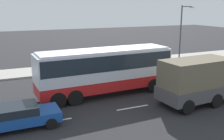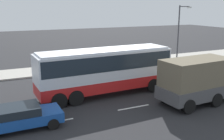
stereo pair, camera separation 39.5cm
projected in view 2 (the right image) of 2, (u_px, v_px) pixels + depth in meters
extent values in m
plane|color=#28282B|center=(118.00, 92.00, 21.11)|extent=(120.00, 120.00, 0.00)
cube|color=#A8A399|center=(81.00, 67.00, 29.42)|extent=(80.00, 4.00, 0.15)
cube|color=white|center=(54.00, 122.00, 15.70)|extent=(2.40, 0.16, 0.01)
cube|color=white|center=(134.00, 107.00, 17.97)|extent=(2.40, 0.16, 0.01)
cube|color=red|center=(105.00, 83.00, 20.44)|extent=(10.60, 2.95, 0.82)
cube|color=silver|center=(105.00, 64.00, 20.10)|extent=(10.60, 2.95, 2.07)
cube|color=#1E2833|center=(105.00, 60.00, 20.02)|extent=(10.39, 2.98, 1.14)
cube|color=#1E2833|center=(160.00, 57.00, 22.39)|extent=(0.21, 2.37, 1.66)
cube|color=silver|center=(105.00, 50.00, 19.84)|extent=(10.18, 2.78, 0.12)
cylinder|color=black|center=(137.00, 78.00, 23.23)|extent=(1.11, 0.34, 1.10)
cylinder|color=black|center=(153.00, 85.00, 21.09)|extent=(1.11, 0.34, 1.10)
cylinder|color=black|center=(65.00, 88.00, 20.33)|extent=(1.11, 0.34, 1.10)
cylinder|color=black|center=(76.00, 98.00, 18.19)|extent=(1.11, 0.34, 1.10)
cylinder|color=black|center=(50.00, 91.00, 19.80)|extent=(1.11, 0.34, 1.10)
cylinder|color=black|center=(59.00, 101.00, 17.66)|extent=(1.11, 0.34, 1.10)
cube|color=#4C4C4F|center=(195.00, 91.00, 18.54)|extent=(5.44, 2.77, 0.90)
cube|color=#6B604C|center=(197.00, 72.00, 18.22)|extent=(5.22, 2.66, 1.83)
cylinder|color=black|center=(218.00, 85.00, 21.40)|extent=(0.97, 0.34, 0.96)
cylinder|color=black|center=(191.00, 91.00, 20.03)|extent=(0.97, 0.34, 0.96)
cylinder|color=black|center=(216.00, 100.00, 18.01)|extent=(0.97, 0.34, 0.96)
cylinder|color=black|center=(165.00, 96.00, 18.85)|extent=(0.97, 0.34, 0.96)
cylinder|color=black|center=(189.00, 107.00, 16.83)|extent=(0.97, 0.34, 0.96)
cube|color=#194799|center=(20.00, 119.00, 14.74)|extent=(4.59, 1.90, 0.57)
cube|color=black|center=(16.00, 111.00, 14.54)|extent=(2.53, 1.75, 0.46)
cylinder|color=black|center=(47.00, 113.00, 16.28)|extent=(0.64, 0.20, 0.64)
cylinder|color=black|center=(53.00, 124.00, 14.69)|extent=(0.64, 0.20, 0.64)
cylinder|color=#38334C|center=(138.00, 58.00, 32.18)|extent=(0.14, 0.14, 0.87)
cylinder|color=#38334C|center=(139.00, 58.00, 32.21)|extent=(0.14, 0.14, 0.87)
cylinder|color=#B2333F|center=(138.00, 52.00, 32.02)|extent=(0.32, 0.32, 0.65)
sphere|color=tan|center=(139.00, 48.00, 31.91)|extent=(0.24, 0.24, 0.24)
cylinder|color=black|center=(113.00, 63.00, 29.54)|extent=(0.14, 0.14, 0.83)
cylinder|color=black|center=(112.00, 63.00, 29.45)|extent=(0.14, 0.14, 0.83)
cylinder|color=gold|center=(112.00, 56.00, 29.33)|extent=(0.32, 0.32, 0.62)
sphere|color=#9E7051|center=(112.00, 53.00, 29.23)|extent=(0.22, 0.22, 0.22)
cylinder|color=#47474C|center=(178.00, 33.00, 31.98)|extent=(0.16, 0.16, 6.69)
cylinder|color=#47474C|center=(185.00, 6.00, 31.53)|extent=(1.45, 0.10, 0.10)
cube|color=silver|center=(189.00, 7.00, 31.85)|extent=(0.50, 0.24, 0.16)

